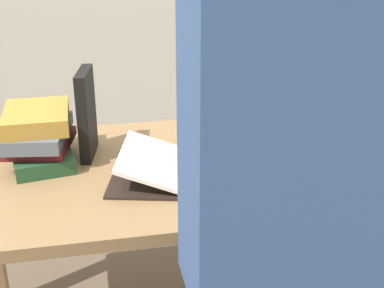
% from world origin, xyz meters
% --- Properties ---
extents(reading_desk, '(1.40, 0.76, 0.72)m').
position_xyz_m(reading_desk, '(0.00, 0.00, 0.63)').
color(reading_desk, '#937047').
rests_on(reading_desk, ground_plane).
extents(open_book, '(0.59, 0.42, 0.09)m').
position_xyz_m(open_book, '(0.06, -0.10, 0.75)').
color(open_book, black).
rests_on(open_book, reading_desk).
extents(book_stack_tall, '(0.22, 0.30, 0.17)m').
position_xyz_m(book_stack_tall, '(-0.41, 0.11, 0.81)').
color(book_stack_tall, '#234C2D').
rests_on(book_stack_tall, reading_desk).
extents(book_standing_upright, '(0.06, 0.17, 0.27)m').
position_xyz_m(book_standing_upright, '(-0.27, 0.13, 0.86)').
color(book_standing_upright, black).
rests_on(book_standing_upright, reading_desk).
extents(reading_lamp, '(0.14, 0.14, 0.42)m').
position_xyz_m(reading_lamp, '(0.46, 0.20, 1.04)').
color(reading_lamp, '#ADADB2').
rests_on(reading_lamp, reading_desk).
extents(coffee_mug, '(0.12, 0.09, 0.10)m').
position_xyz_m(coffee_mug, '(0.25, -0.08, 0.77)').
color(coffee_mug, '#28282D').
rests_on(coffee_mug, reading_desk).
extents(pencil, '(0.03, 0.16, 0.01)m').
position_xyz_m(pencil, '(0.11, -0.28, 0.73)').
color(pencil, gold).
rests_on(pencil, reading_desk).
extents(person_reader, '(0.36, 0.23, 1.62)m').
position_xyz_m(person_reader, '(0.08, -0.67, 0.81)').
color(person_reader, '#2D3342').
rests_on(person_reader, ground_plane).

